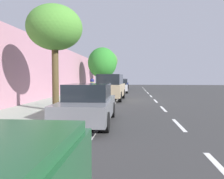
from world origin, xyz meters
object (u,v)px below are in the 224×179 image
at_px(parked_sedan_grey_far, 88,104).
at_px(street_tree_near_cyclist, 108,61).
at_px(street_tree_mid_block, 102,63).
at_px(bicycle_at_curb, 94,101).
at_px(cyclist_with_backpack, 92,90).
at_px(parked_sedan_silver_second, 120,86).
at_px(parked_suv_tan_mid, 111,87).
at_px(parked_sedan_dark_blue_nearest, 122,84).
at_px(street_tree_far_end, 55,29).

distance_m(parked_sedan_grey_far, street_tree_near_cyclist, 25.53).
bearing_deg(street_tree_near_cyclist, street_tree_mid_block, 90.00).
bearing_deg(bicycle_at_curb, cyclist_with_backpack, -64.68).
relative_size(parked_sedan_silver_second, cyclist_with_backpack, 2.65).
bearing_deg(parked_sedan_grey_far, parked_suv_tan_mid, -89.96).
bearing_deg(parked_sedan_dark_blue_nearest, bicycle_at_curb, 88.29).
bearing_deg(street_tree_near_cyclist, parked_sedan_dark_blue_nearest, -156.76).
relative_size(street_tree_near_cyclist, street_tree_far_end, 1.09).
distance_m(parked_sedan_grey_far, street_tree_far_end, 4.43).
xyz_separation_m(parked_sedan_silver_second, parked_sedan_grey_far, (0.20, 17.30, 0.00)).
bearing_deg(street_tree_near_cyclist, parked_sedan_silver_second, 105.77).
bearing_deg(bicycle_at_curb, parked_sedan_silver_second, -93.19).
distance_m(bicycle_at_curb, street_tree_far_end, 4.56).
bearing_deg(street_tree_near_cyclist, street_tree_far_end, 90.00).
bearing_deg(parked_sedan_silver_second, street_tree_far_end, 81.64).
bearing_deg(street_tree_mid_block, parked_sedan_silver_second, 142.91).
xyz_separation_m(parked_sedan_dark_blue_nearest, bicycle_at_curb, (0.65, 21.87, -0.38)).
height_order(parked_sedan_dark_blue_nearest, street_tree_mid_block, street_tree_mid_block).
xyz_separation_m(parked_suv_tan_mid, street_tree_near_cyclist, (2.02, -16.42, 3.14)).
xyz_separation_m(parked_suv_tan_mid, cyclist_with_backpack, (0.74, 4.06, 0.00)).
relative_size(parked_sedan_dark_blue_nearest, street_tree_mid_block, 0.84).
height_order(parked_suv_tan_mid, street_tree_far_end, street_tree_far_end).
distance_m(bicycle_at_curb, street_tree_near_cyclist, 21.33).
relative_size(cyclist_with_backpack, street_tree_near_cyclist, 0.31).
bearing_deg(parked_sedan_dark_blue_nearest, parked_sedan_silver_second, 90.48).
bearing_deg(bicycle_at_curb, parked_suv_tan_mid, -96.50).
bearing_deg(parked_sedan_grey_far, parked_sedan_silver_second, -90.68).
height_order(parked_sedan_grey_far, cyclist_with_backpack, cyclist_with_backpack).
bearing_deg(street_tree_near_cyclist, parked_sedan_grey_far, 94.60).
height_order(parked_sedan_dark_blue_nearest, cyclist_with_backpack, cyclist_with_backpack).
bearing_deg(street_tree_mid_block, parked_sedan_dark_blue_nearest, -106.81).
height_order(parked_sedan_silver_second, street_tree_far_end, street_tree_far_end).
bearing_deg(bicycle_at_curb, parked_sedan_dark_blue_nearest, -91.71).
distance_m(parked_sedan_grey_far, street_tree_mid_block, 19.30).
bearing_deg(cyclist_with_backpack, parked_sedan_dark_blue_nearest, -92.33).
height_order(parked_suv_tan_mid, bicycle_at_curb, parked_suv_tan_mid).
xyz_separation_m(parked_sedan_dark_blue_nearest, parked_sedan_silver_second, (-0.07, 8.84, 0.00)).
xyz_separation_m(parked_sedan_grey_far, bicycle_at_curb, (0.52, -4.27, -0.38)).
height_order(parked_sedan_dark_blue_nearest, bicycle_at_curb, parked_sedan_dark_blue_nearest).
distance_m(cyclist_with_backpack, street_tree_far_end, 4.24).
xyz_separation_m(parked_sedan_grey_far, cyclist_with_backpack, (0.74, -4.74, 0.27)).
bearing_deg(street_tree_far_end, parked_sedan_silver_second, -98.36).
bearing_deg(parked_suv_tan_mid, cyclist_with_backpack, 79.73).
xyz_separation_m(bicycle_at_curb, street_tree_far_end, (1.51, 2.18, 3.71)).
bearing_deg(street_tree_mid_block, parked_sedan_grey_far, 96.10).
relative_size(parked_sedan_silver_second, street_tree_mid_block, 0.85).
xyz_separation_m(parked_sedan_dark_blue_nearest, parked_suv_tan_mid, (0.14, 17.34, 0.27)).
bearing_deg(street_tree_far_end, street_tree_near_cyclist, -90.00).
bearing_deg(parked_sedan_silver_second, bicycle_at_curb, 86.81).
bearing_deg(street_tree_near_cyclist, parked_suv_tan_mid, 97.03).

